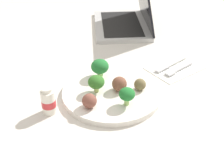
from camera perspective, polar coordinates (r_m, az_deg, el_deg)
The scene contains 13 objects.
ground_plane at distance 0.82m, azimuth 0.00°, elevation -2.10°, with size 4.00×4.00×0.00m, color silver.
plate at distance 0.81m, azimuth 0.00°, elevation -1.64°, with size 0.28×0.28×0.02m, color white.
broccoli_floret_far_rim at distance 0.85m, azimuth -2.41°, elevation 3.44°, with size 0.05×0.05×0.05m.
broccoli_floret_back_left at distance 0.79m, azimuth -3.14°, elevation 0.35°, with size 0.05×0.05×0.05m.
broccoli_floret_mid_right at distance 0.74m, azimuth 2.98°, elevation -2.08°, with size 0.04×0.04×0.05m.
meatball_near_rim at distance 0.74m, azimuth -4.49°, elevation -3.34°, with size 0.04×0.04×0.04m, color brown.
meatball_mid_right at distance 0.80m, azimuth 1.47°, elevation 0.02°, with size 0.04×0.04×0.04m, color brown.
meatball_back_right at distance 0.80m, azimuth 5.56°, elevation -0.09°, with size 0.03×0.03×0.03m, color brown.
napkin at distance 0.96m, azimuth 12.40°, elevation 3.20°, with size 0.17×0.12×0.01m, color white.
fork at distance 0.94m, azimuth 12.92°, elevation 2.85°, with size 0.12×0.02×0.01m.
knife at distance 0.96m, azimuth 11.39°, elevation 3.76°, with size 0.15×0.02×0.01m.
yogurt_bottle at distance 0.75m, azimuth -12.46°, elevation -3.40°, with size 0.04×0.04×0.07m.
laptop at distance 1.24m, azimuth 3.09°, elevation 12.88°, with size 0.36×0.39×0.21m.
Camera 1 is at (0.41, 0.52, 0.48)m, focal length 46.19 mm.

